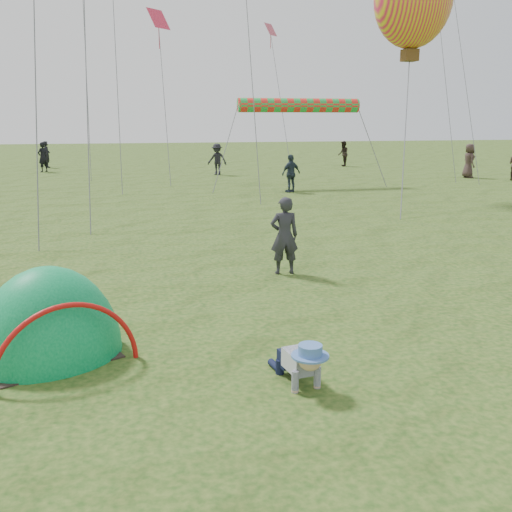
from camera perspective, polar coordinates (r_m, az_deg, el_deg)
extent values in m
plane|color=#163C10|center=(6.39, -2.05, -15.58)|extent=(140.00, 140.00, 0.00)
ellipsoid|color=#007D3B|center=(8.25, -19.78, -9.43)|extent=(2.40, 2.23, 2.48)
imported|color=#26262D|center=(11.58, 2.85, 2.04)|extent=(0.60, 0.41, 1.59)
imported|color=black|center=(39.41, -20.18, 9.51)|extent=(0.42, 0.63, 1.68)
imported|color=black|center=(32.46, -3.91, 9.63)|extent=(1.29, 1.12, 1.73)
imported|color=black|center=(38.55, 8.71, 10.08)|extent=(0.82, 0.94, 1.65)
imported|color=#25313F|center=(24.67, 3.52, 8.24)|extent=(1.02, 0.74, 1.61)
imported|color=#382927|center=(32.82, 20.51, 8.91)|extent=(0.66, 0.93, 1.79)
imported|color=black|center=(36.30, -20.54, 9.25)|extent=(0.74, 0.75, 1.75)
cylinder|color=red|center=(27.17, 4.32, 14.79)|extent=(5.71, 0.64, 0.64)
plane|color=#E12847|center=(32.41, -9.74, 22.34)|extent=(1.26, 1.26, 1.03)
plane|color=#C94A5F|center=(35.84, 1.48, 21.70)|extent=(0.89, 0.89, 0.72)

